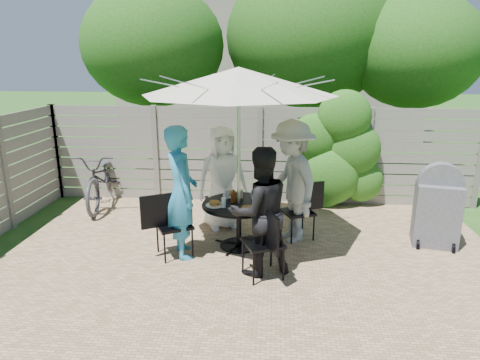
# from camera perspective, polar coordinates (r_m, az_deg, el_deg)

# --- Properties ---
(backyard_envelope) EXTENTS (60.00, 60.00, 5.00)m
(backyard_envelope) POSITION_cam_1_polar(r_m,az_deg,el_deg) (15.19, 4.18, 15.57)
(backyard_envelope) COLOR #254D18
(backyard_envelope) RESTS_ON ground
(patio_table) EXTENTS (1.38, 1.38, 0.69)m
(patio_table) POSITION_cam_1_polar(r_m,az_deg,el_deg) (6.24, -0.15, -4.89)
(patio_table) COLOR black
(patio_table) RESTS_ON ground
(umbrella) EXTENTS (3.51, 3.51, 2.59)m
(umbrella) POSITION_cam_1_polar(r_m,az_deg,el_deg) (5.84, -0.17, 13.00)
(umbrella) COLOR silver
(umbrella) RESTS_ON ground
(chair_back) EXTENTS (0.58, 0.68, 0.90)m
(chair_back) POSITION_cam_1_polar(r_m,az_deg,el_deg) (7.18, -2.62, -3.86)
(chair_back) COLOR black
(chair_back) RESTS_ON ground
(person_back) EXTENTS (0.97, 0.82, 1.68)m
(person_back) POSITION_cam_1_polar(r_m,az_deg,el_deg) (6.88, -2.36, 0.26)
(person_back) COLOR white
(person_back) RESTS_ON ground
(chair_left) EXTENTS (0.71, 0.62, 0.94)m
(chair_left) POSITION_cam_1_polar(r_m,az_deg,el_deg) (6.10, -8.86, -7.61)
(chair_left) COLOR black
(chair_left) RESTS_ON ground
(person_left) EXTENTS (0.68, 0.80, 1.86)m
(person_left) POSITION_cam_1_polar(r_m,az_deg,el_deg) (5.89, -7.83, -1.69)
(person_left) COLOR teal
(person_left) RESTS_ON ground
(chair_front) EXTENTS (0.60, 0.73, 0.95)m
(chair_front) POSITION_cam_1_polar(r_m,az_deg,el_deg) (5.48, 3.12, -10.18)
(chair_front) COLOR black
(chair_front) RESTS_ON ground
(person_front) EXTENTS (1.00, 0.91, 1.68)m
(person_front) POSITION_cam_1_polar(r_m,az_deg,el_deg) (5.38, 2.67, -4.30)
(person_front) COLOR black
(person_front) RESTS_ON ground
(chair_right) EXTENTS (0.68, 0.56, 0.89)m
(chair_right) POSITION_cam_1_polar(r_m,az_deg,el_deg) (6.67, 7.77, -5.61)
(chair_right) COLOR black
(chair_right) RESTS_ON ground
(person_right) EXTENTS (1.11, 1.37, 1.85)m
(person_right) POSITION_cam_1_polar(r_m,az_deg,el_deg) (6.40, 6.91, -0.27)
(person_right) COLOR #A0A29E
(person_right) RESTS_ON ground
(plate_back) EXTENTS (0.26, 0.26, 0.06)m
(plate_back) POSITION_cam_1_polar(r_m,az_deg,el_deg) (6.49, -1.17, -1.90)
(plate_back) COLOR white
(plate_back) RESTS_ON patio_table
(plate_left) EXTENTS (0.26, 0.26, 0.06)m
(plate_left) POSITION_cam_1_polar(r_m,az_deg,el_deg) (6.06, -3.39, -3.22)
(plate_left) COLOR white
(plate_left) RESTS_ON patio_table
(plate_front) EXTENTS (0.26, 0.26, 0.06)m
(plate_front) POSITION_cam_1_polar(r_m,az_deg,el_deg) (5.84, 0.97, -3.95)
(plate_front) COLOR white
(plate_front) RESTS_ON patio_table
(plate_right) EXTENTS (0.26, 0.26, 0.06)m
(plate_right) POSITION_cam_1_polar(r_m,az_deg,el_deg) (6.28, 2.96, -2.53)
(plate_right) COLOR white
(plate_right) RESTS_ON patio_table
(plate_extra) EXTENTS (0.24, 0.24, 0.06)m
(plate_extra) POSITION_cam_1_polar(r_m,az_deg,el_deg) (5.95, 2.41, -3.57)
(plate_extra) COLOR white
(plate_extra) RESTS_ON patio_table
(glass_back) EXTENTS (0.07, 0.07, 0.14)m
(glass_back) POSITION_cam_1_polar(r_m,az_deg,el_deg) (6.35, -1.80, -1.86)
(glass_back) COLOR silver
(glass_back) RESTS_ON patio_table
(glass_left) EXTENTS (0.07, 0.07, 0.14)m
(glass_left) POSITION_cam_1_polar(r_m,az_deg,el_deg) (5.98, -2.20, -3.02)
(glass_left) COLOR silver
(glass_left) RESTS_ON patio_table
(glass_right) EXTENTS (0.07, 0.07, 0.14)m
(glass_right) POSITION_cam_1_polar(r_m,az_deg,el_deg) (6.32, 1.77, -1.94)
(glass_right) COLOR silver
(glass_right) RESTS_ON patio_table
(syrup_jug) EXTENTS (0.09, 0.09, 0.16)m
(syrup_jug) POSITION_cam_1_polar(r_m,az_deg,el_deg) (6.17, -0.83, -2.30)
(syrup_jug) COLOR #59280C
(syrup_jug) RESTS_ON patio_table
(coffee_cup) EXTENTS (0.08, 0.08, 0.12)m
(coffee_cup) POSITION_cam_1_polar(r_m,az_deg,el_deg) (6.38, 0.07, -1.87)
(coffee_cup) COLOR #C6B293
(coffee_cup) RESTS_ON patio_table
(bicycle) EXTENTS (0.96, 2.09, 1.06)m
(bicycle) POSITION_cam_1_polar(r_m,az_deg,el_deg) (8.44, -17.79, 0.28)
(bicycle) COLOR #333338
(bicycle) RESTS_ON ground
(bbq_grill) EXTENTS (0.70, 0.59, 1.27)m
(bbq_grill) POSITION_cam_1_polar(r_m,az_deg,el_deg) (6.91, 24.80, -3.48)
(bbq_grill) COLOR slate
(bbq_grill) RESTS_ON ground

